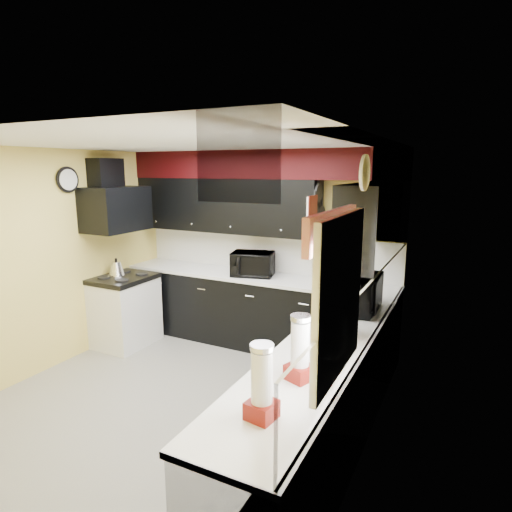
{
  "coord_description": "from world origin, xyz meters",
  "views": [
    {
      "loc": [
        2.42,
        -3.23,
        2.28
      ],
      "look_at": [
        0.37,
        0.84,
        1.34
      ],
      "focal_mm": 30.0,
      "sensor_mm": 36.0,
      "label": 1
    }
  ],
  "objects": [
    {
      "name": "pan_low",
      "position": [
        0.82,
        1.68,
        1.72
      ],
      "size": [
        0.03,
        0.24,
        0.42
      ],
      "primitive_type": null,
      "color": "black",
      "rests_on": "upper_back"
    },
    {
      "name": "valance",
      "position": [
        1.73,
        -0.9,
        1.95
      ],
      "size": [
        0.04,
        0.88,
        0.2
      ],
      "primitive_type": "cube",
      "color": "red",
      "rests_on": "wall_right"
    },
    {
      "name": "utensil_crock",
      "position": [
        1.1,
        1.47,
        1.02
      ],
      "size": [
        0.14,
        0.14,
        0.15
      ],
      "primitive_type": "cylinder",
      "rotation": [
        0.0,
        0.0,
        -0.01
      ],
      "color": "white",
      "rests_on": "counter_back"
    },
    {
      "name": "knife_block",
      "position": [
        1.1,
        1.48,
        1.05
      ],
      "size": [
        0.12,
        0.16,
        0.23
      ],
      "primitive_type": "cube",
      "rotation": [
        0.0,
        0.0,
        -0.14
      ],
      "color": "black",
      "rests_on": "counter_back"
    },
    {
      "name": "dispenser_b",
      "position": [
        1.5,
        -1.33,
        1.14
      ],
      "size": [
        0.17,
        0.17,
        0.41
      ],
      "primitive_type": null,
      "rotation": [
        0.0,
        0.0,
        -0.15
      ],
      "color": "#5E0C12",
      "rests_on": "counter_right"
    },
    {
      "name": "upper_back",
      "position": [
        -0.5,
        1.62,
        1.8
      ],
      "size": [
        2.6,
        0.35,
        0.7
      ],
      "primitive_type": "cube",
      "color": "black",
      "rests_on": "wall_back"
    },
    {
      "name": "wall_left",
      "position": [
        -1.8,
        0.0,
        1.25
      ],
      "size": [
        0.06,
        3.6,
        2.5
      ],
      "primitive_type": "cube",
      "color": "#E0C666",
      "rests_on": "ground"
    },
    {
      "name": "microwave",
      "position": [
        1.5,
        0.72,
        1.11
      ],
      "size": [
        0.43,
        0.62,
        0.34
      ],
      "primitive_type": "imported",
      "rotation": [
        0.0,
        0.0,
        1.61
      ],
      "color": "black",
      "rests_on": "counter_right"
    },
    {
      "name": "splash_back",
      "position": [
        0.0,
        1.79,
        1.19
      ],
      "size": [
        3.6,
        0.02,
        0.5
      ],
      "primitive_type": "cube",
      "color": "white",
      "rests_on": "counter_back"
    },
    {
      "name": "pan_mid",
      "position": [
        0.82,
        1.42,
        1.75
      ],
      "size": [
        0.03,
        0.28,
        0.46
      ],
      "primitive_type": null,
      "color": "black",
      "rests_on": "upper_back"
    },
    {
      "name": "cab_right",
      "position": [
        1.5,
        -0.3,
        0.45
      ],
      "size": [
        0.6,
        3.0,
        0.9
      ],
      "primitive_type": "cube",
      "color": "black",
      "rests_on": "ground"
    },
    {
      "name": "stove",
      "position": [
        -1.5,
        0.75,
        0.43
      ],
      "size": [
        0.6,
        0.75,
        0.86
      ],
      "primitive_type": "cube",
      "color": "white",
      "rests_on": "ground"
    },
    {
      "name": "window",
      "position": [
        1.79,
        -0.9,
        1.55
      ],
      "size": [
        0.03,
        0.86,
        0.96
      ],
      "primitive_type": null,
      "color": "white",
      "rests_on": "wall_right"
    },
    {
      "name": "hood",
      "position": [
        -1.55,
        0.75,
        1.78
      ],
      "size": [
        0.5,
        0.78,
        0.55
      ],
      "primitive_type": "cube",
      "color": "black",
      "rests_on": "wall_left"
    },
    {
      "name": "ceiling",
      "position": [
        0.0,
        0.0,
        2.5
      ],
      "size": [
        3.6,
        3.6,
        0.06
      ],
      "primitive_type": "cube",
      "color": "white",
      "rests_on": "wall_back"
    },
    {
      "name": "counter_back",
      "position": [
        0.0,
        1.5,
        0.92
      ],
      "size": [
        3.62,
        0.64,
        0.04
      ],
      "primitive_type": "cube",
      "color": "white",
      "rests_on": "cab_back"
    },
    {
      "name": "wall_right",
      "position": [
        1.8,
        0.0,
        1.25
      ],
      "size": [
        0.06,
        3.6,
        2.5
      ],
      "primitive_type": "cube",
      "color": "#E0C666",
      "rests_on": "ground"
    },
    {
      "name": "counter_right",
      "position": [
        1.5,
        -0.3,
        0.92
      ],
      "size": [
        0.64,
        3.02,
        0.04
      ],
      "primitive_type": "cube",
      "color": "white",
      "rests_on": "cab_right"
    },
    {
      "name": "cut_board",
      "position": [
        0.83,
        1.3,
        1.8
      ],
      "size": [
        0.03,
        0.26,
        0.35
      ],
      "primitive_type": "cube",
      "color": "white",
      "rests_on": "upper_back"
    },
    {
      "name": "pan_top",
      "position": [
        0.82,
        1.55,
        2.0
      ],
      "size": [
        0.03,
        0.22,
        0.4
      ],
      "primitive_type": null,
      "color": "black",
      "rests_on": "upper_back"
    },
    {
      "name": "deco_plate",
      "position": [
        1.77,
        -0.35,
        2.25
      ],
      "size": [
        0.03,
        0.24,
        0.24
      ],
      "primitive_type": null,
      "color": "white",
      "rests_on": "wall_right"
    },
    {
      "name": "baskets",
      "position": [
        1.52,
        0.05,
        1.18
      ],
      "size": [
        0.27,
        0.27,
        0.5
      ],
      "primitive_type": null,
      "color": "brown",
      "rests_on": "upper_right"
    },
    {
      "name": "toaster_oven",
      "position": [
        0.0,
        1.47,
        1.09
      ],
      "size": [
        0.61,
        0.54,
        0.3
      ],
      "primitive_type": "imported",
      "rotation": [
        0.0,
        0.0,
        0.25
      ],
      "color": "black",
      "rests_on": "counter_back"
    },
    {
      "name": "soffit_right",
      "position": [
        1.62,
        -0.18,
        2.33
      ],
      "size": [
        0.36,
        3.24,
        0.35
      ],
      "primitive_type": "cube",
      "color": "black",
      "rests_on": "wall_right"
    },
    {
      "name": "dispenser_a",
      "position": [
        1.52,
        -0.83,
        1.15
      ],
      "size": [
        0.2,
        0.2,
        0.41
      ],
      "primitive_type": null,
      "rotation": [
        0.0,
        0.0,
        -0.36
      ],
      "color": "#5E1507",
      "rests_on": "counter_right"
    },
    {
      "name": "cooktop",
      "position": [
        -1.5,
        0.75,
        0.89
      ],
      "size": [
        0.62,
        0.77,
        0.06
      ],
      "primitive_type": "cube",
      "color": "black",
      "rests_on": "stove"
    },
    {
      "name": "upper_right",
      "position": [
        1.62,
        0.9,
        1.8
      ],
      "size": [
        0.35,
        1.8,
        0.7
      ],
      "primitive_type": "cube",
      "color": "black",
      "rests_on": "wall_right"
    },
    {
      "name": "kettle",
      "position": [
        -1.61,
        0.75,
        1.01
      ],
      "size": [
        0.22,
        0.22,
        0.18
      ],
      "primitive_type": null,
      "rotation": [
        0.0,
        0.0,
        0.12
      ],
      "color": "silver",
      "rests_on": "cooktop"
    },
    {
      "name": "hood_duct",
      "position": [
        -1.68,
        0.75,
        2.2
      ],
      "size": [
        0.24,
        0.4,
        0.4
      ],
      "primitive_type": "cube",
      "color": "black",
      "rests_on": "wall_left"
    },
    {
      "name": "splash_right",
      "position": [
        1.79,
        0.0,
        1.19
      ],
      "size": [
        0.02,
        3.6,
        0.5
      ],
      "primitive_type": "cube",
      "color": "white",
      "rests_on": "counter_right"
    },
    {
      "name": "ground",
      "position": [
        0.0,
        0.0,
        0.0
      ],
      "size": [
        3.6,
        3.6,
        0.0
      ],
      "primitive_type": "plane",
      "color": "gray",
      "rests_on": "ground"
    },
    {
      "name": "cab_back",
      "position": [
        0.0,
        1.5,
        0.45
      ],
      "size": [
        3.6,
        0.6,
        0.9
      ],
      "primitive_type": "cube",
      "color": "black",
      "rests_on": "ground"
    },
    {
      "name": "wall_back",
      "position": [
        0.0,
        1.8,
        1.25
      ],
      "size": [
        3.6,
        0.06,
        2.5
      ],
      "primitive_type": "cube",
      "color": "#E0C666",
      "rests_on": "ground"
    },
    {
      "name": "clock",
      "position": [
        -1.77,
        0.25,
        2.15
      ],
      "size": [
        0.03,
        0.3,
        0.3
      ],
      "primitive_type": null,
      "color": "black",
      "rests_on": "wall_left"
    },
    {
      "name": "soffit_back",
      "position": [
        0.0,
        1.62,
        2.33
      ],
      "size": [
        3.6,
        0.36,
        0.35
      ],
      "primitive_type": "cube",
      "color": "black",
      "rests_on": "wall_back"
    }
  ]
}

